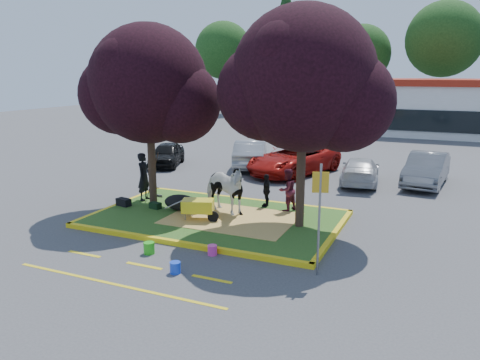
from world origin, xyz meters
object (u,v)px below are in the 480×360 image
at_px(wheelbarrow, 198,206).
at_px(car_black, 167,154).
at_px(bucket_green, 149,248).
at_px(car_silver, 251,154).
at_px(cow, 223,188).
at_px(sign_post, 320,207).
at_px(handler, 144,177).
at_px(bucket_pink, 212,250).
at_px(calf, 181,203).
at_px(bucket_blue, 175,268).

height_order(wheelbarrow, car_black, car_black).
height_order(bucket_green, car_silver, car_silver).
relative_size(cow, sign_post, 0.74).
bearing_deg(handler, car_silver, -13.33).
relative_size(handler, sign_post, 0.64).
bearing_deg(handler, car_black, 19.95).
distance_m(cow, handler, 3.54).
bearing_deg(bucket_pink, car_silver, 107.60).
distance_m(cow, bucket_pink, 3.60).
bearing_deg(bucket_pink, calf, 133.05).
height_order(bucket_pink, car_silver, car_silver).
relative_size(sign_post, bucket_pink, 10.04).
bearing_deg(car_black, car_silver, -1.79).
bearing_deg(bucket_pink, sign_post, -1.97).
distance_m(wheelbarrow, bucket_pink, 2.80).
height_order(calf, bucket_green, calf).
distance_m(cow, car_silver, 8.85).
relative_size(bucket_blue, car_black, 0.08).
relative_size(wheelbarrow, bucket_green, 5.55).
relative_size(handler, bucket_pink, 6.47).
distance_m(calf, bucket_green, 3.74).
bearing_deg(handler, bucket_pink, -133.16).
bearing_deg(bucket_green, cow, 83.75).
xyz_separation_m(wheelbarrow, bucket_green, (-0.02, -2.83, -0.46)).
bearing_deg(sign_post, wheelbarrow, 133.78).
height_order(calf, handler, handler).
distance_m(bucket_blue, car_silver, 13.65).
bearing_deg(wheelbarrow, bucket_pink, -72.53).
relative_size(bucket_pink, car_black, 0.08).
bearing_deg(wheelbarrow, handler, 136.64).
height_order(cow, car_silver, cow).
height_order(calf, sign_post, sign_post).
bearing_deg(car_black, handler, -83.51).
xyz_separation_m(handler, car_silver, (1.04, 8.15, -0.33)).
relative_size(car_black, car_silver, 0.82).
xyz_separation_m(wheelbarrow, sign_post, (4.65, -2.31, 1.15)).
distance_m(bucket_pink, car_black, 13.14).
xyz_separation_m(handler, car_black, (-3.30, 6.76, -0.44)).
relative_size(handler, car_black, 0.50).
distance_m(handler, bucket_green, 5.31).
bearing_deg(bucket_blue, car_black, 123.29).
bearing_deg(bucket_green, car_black, 120.22).
relative_size(calf, car_black, 0.36).
bearing_deg(bucket_green, bucket_pink, 20.56).
bearing_deg(bucket_green, sign_post, 6.38).
bearing_deg(wheelbarrow, bucket_blue, -89.19).
distance_m(cow, sign_post, 5.46).
xyz_separation_m(bucket_blue, car_silver, (-3.42, 13.20, 0.59)).
xyz_separation_m(calf, handler, (-2.01, 0.65, 0.63)).
bearing_deg(handler, bucket_green, -149.84).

